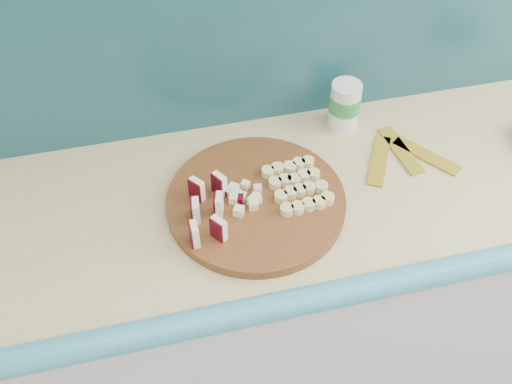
{
  "coord_description": "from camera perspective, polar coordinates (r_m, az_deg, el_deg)",
  "views": [
    {
      "loc": [
        -0.52,
        0.62,
        1.93
      ],
      "look_at": [
        -0.32,
        1.48,
        0.96
      ],
      "focal_mm": 40.0,
      "sensor_mm": 36.0,
      "label": 1
    }
  ],
  "objects": [
    {
      "name": "apple_chunks",
      "position": [
        1.31,
        -1.1,
        -0.53
      ],
      "size": [
        0.07,
        0.06,
        0.02
      ],
      "color": "beige",
      "rests_on": "cutting_board"
    },
    {
      "name": "kitchen_counter",
      "position": [
        1.82,
        12.92,
        -7.78
      ],
      "size": [
        2.2,
        0.63,
        0.91
      ],
      "color": "silver",
      "rests_on": "ground"
    },
    {
      "name": "banana_peel",
      "position": [
        1.5,
        14.39,
        3.56
      ],
      "size": [
        0.25,
        0.21,
        0.01
      ],
      "rotation": [
        0.0,
        0.0,
        -0.06
      ],
      "color": "gold",
      "rests_on": "kitchen_counter"
    },
    {
      "name": "banana_slices",
      "position": [
        1.34,
        4.18,
        0.68
      ],
      "size": [
        0.14,
        0.16,
        0.02
      ],
      "color": "#DED487",
      "rests_on": "cutting_board"
    },
    {
      "name": "apple_wedges",
      "position": [
        1.27,
        -4.92,
        -1.63
      ],
      "size": [
        0.1,
        0.17,
        0.06
      ],
      "color": "#F8E8C7",
      "rests_on": "cutting_board"
    },
    {
      "name": "cutting_board",
      "position": [
        1.33,
        0.0,
        -0.95
      ],
      "size": [
        0.45,
        0.45,
        0.03
      ],
      "primitive_type": "cylinder",
      "rotation": [
        0.0,
        0.0,
        0.07
      ],
      "color": "#4A2B0F",
      "rests_on": "kitchen_counter"
    },
    {
      "name": "canister",
      "position": [
        1.52,
        8.84,
        8.61
      ],
      "size": [
        0.08,
        0.08,
        0.13
      ],
      "rotation": [
        0.0,
        0.0,
        0.3
      ],
      "color": "silver",
      "rests_on": "kitchen_counter"
    },
    {
      "name": "backsplash",
      "position": [
        1.53,
        13.28,
        16.47
      ],
      "size": [
        2.2,
        0.02,
        0.5
      ],
      "primitive_type": "cube",
      "color": "teal",
      "rests_on": "kitchen_counter"
    }
  ]
}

